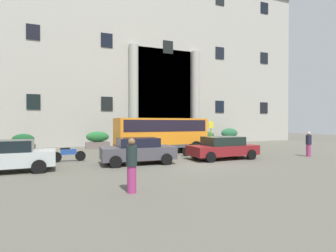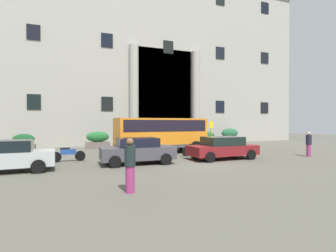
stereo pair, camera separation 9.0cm
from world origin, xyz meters
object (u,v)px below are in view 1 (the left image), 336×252
(hedge_planter_entrance_right, at_px, (160,140))
(hedge_planter_entrance_left, at_px, (205,138))
(orange_minibus, at_px, (161,132))
(pedestrian_woman_with_bag, at_px, (309,144))
(bus_stop_sign, at_px, (211,132))
(hedge_planter_east, at_px, (23,143))
(parked_sedan_second, at_px, (5,156))
(pedestrian_child_trailing, at_px, (132,165))
(motorcycle_near_kerb, at_px, (68,154))
(white_taxi_kerbside, at_px, (138,150))
(scooter_by_planter, at_px, (195,149))
(hedge_planter_far_east, at_px, (98,140))
(hedge_planter_west, at_px, (229,136))
(parked_hatchback_near, at_px, (223,148))

(hedge_planter_entrance_right, distance_m, hedge_planter_entrance_left, 4.86)
(orange_minibus, relative_size, pedestrian_woman_with_bag, 4.13)
(bus_stop_sign, distance_m, hedge_planter_east, 15.55)
(orange_minibus, height_order, bus_stop_sign, orange_minibus)
(parked_sedan_second, distance_m, pedestrian_child_trailing, 7.19)
(motorcycle_near_kerb, distance_m, pedestrian_woman_with_bag, 15.59)
(bus_stop_sign, bearing_deg, white_taxi_kerbside, -143.51)
(motorcycle_near_kerb, xyz_separation_m, pedestrian_child_trailing, (2.03, -7.86, 0.45))
(motorcycle_near_kerb, bearing_deg, white_taxi_kerbside, -35.63)
(hedge_planter_east, relative_size, scooter_by_planter, 0.81)
(hedge_planter_far_east, distance_m, scooter_by_planter, 9.64)
(orange_minibus, height_order, hedge_planter_far_east, orange_minibus)
(orange_minibus, distance_m, hedge_planter_entrance_left, 8.09)
(hedge_planter_far_east, distance_m, white_taxi_kerbside, 9.72)
(white_taxi_kerbside, xyz_separation_m, pedestrian_woman_with_bag, (11.56, -1.14, 0.10))
(hedge_planter_entrance_right, bearing_deg, hedge_planter_entrance_left, -1.21)
(motorcycle_near_kerb, bearing_deg, hedge_planter_entrance_right, 36.09)
(bus_stop_sign, xyz_separation_m, hedge_planter_entrance_left, (1.15, 3.13, -0.81))
(white_taxi_kerbside, distance_m, parked_sedan_second, 6.35)
(orange_minibus, height_order, white_taxi_kerbside, orange_minibus)
(bus_stop_sign, relative_size, hedge_planter_west, 1.15)
(parked_sedan_second, bearing_deg, hedge_planter_far_east, 59.88)
(hedge_planter_east, xyz_separation_m, scooter_by_planter, (11.61, -7.08, -0.22))
(hedge_planter_far_east, distance_m, pedestrian_woman_with_bag, 16.75)
(hedge_planter_entrance_left, height_order, hedge_planter_west, hedge_planter_west)
(bus_stop_sign, relative_size, hedge_planter_entrance_left, 1.10)
(parked_hatchback_near, bearing_deg, hedge_planter_entrance_left, 65.10)
(pedestrian_woman_with_bag, bearing_deg, hedge_planter_east, 86.93)
(orange_minibus, xyz_separation_m, pedestrian_child_trailing, (-4.55, -10.10, -0.67))
(bus_stop_sign, relative_size, pedestrian_child_trailing, 1.35)
(hedge_planter_entrance_left, relative_size, pedestrian_woman_with_bag, 1.30)
(parked_hatchback_near, bearing_deg, scooter_by_planter, 110.23)
(motorcycle_near_kerb, distance_m, pedestrian_child_trailing, 8.13)
(hedge_planter_west, bearing_deg, motorcycle_near_kerb, -155.03)
(hedge_planter_east, distance_m, white_taxi_kerbside, 11.46)
(hedge_planter_entrance_left, distance_m, parked_sedan_second, 18.34)
(parked_sedan_second, xyz_separation_m, pedestrian_woman_with_bag, (17.90, -0.88, 0.09))
(hedge_planter_east, xyz_separation_m, pedestrian_child_trailing, (5.39, -14.75, 0.22))
(parked_hatchback_near, bearing_deg, hedge_planter_entrance_right, 93.59)
(white_taxi_kerbside, bearing_deg, parked_sedan_second, -176.64)
(hedge_planter_west, bearing_deg, pedestrian_woman_with_bag, -96.11)
(hedge_planter_far_east, bearing_deg, hedge_planter_east, -174.28)
(parked_hatchback_near, xyz_separation_m, scooter_by_planter, (-0.86, 2.09, -0.26))
(parked_sedan_second, xyz_separation_m, scooter_by_planter, (10.92, 2.23, -0.29))
(hedge_planter_east, height_order, pedestrian_woman_with_bag, pedestrian_woman_with_bag)
(parked_sedan_second, bearing_deg, white_taxi_kerbside, -0.64)
(bus_stop_sign, xyz_separation_m, parked_sedan_second, (-14.55, -6.33, -0.75))
(parked_hatchback_near, bearing_deg, hedge_planter_far_east, 122.45)
(hedge_planter_east, distance_m, scooter_by_planter, 13.60)
(motorcycle_near_kerb, bearing_deg, pedestrian_woman_with_bag, -17.28)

